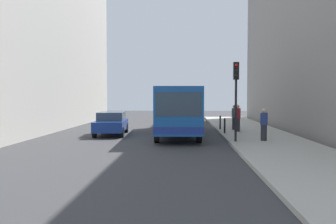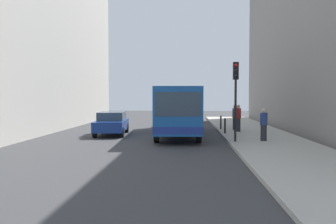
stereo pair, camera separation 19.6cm
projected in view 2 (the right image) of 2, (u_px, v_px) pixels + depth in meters
The scene contains 12 objects.
ground_plane at pixel (169, 139), 20.93m from camera, with size 80.00×80.00×0.00m, color #38383A.
sidewalk at pixel (262, 138), 20.64m from camera, with size 4.40×40.00×0.15m, color #ADA89E.
building_left at pixel (9, 10), 25.16m from camera, with size 7.00×32.00×17.18m, color #BCB7AD.
bus at pixel (177, 108), 23.12m from camera, with size 2.97×11.11×3.00m.
car_beside_bus at pixel (112, 123), 23.03m from camera, with size 2.12×4.52×1.48m.
car_behind_bus at pixel (186, 114), 33.83m from camera, with size 2.08×4.50×1.48m.
traffic_light at pixel (236, 86), 18.38m from camera, with size 0.28×0.33×4.10m.
bollard_near at pixel (225, 126), 22.63m from camera, with size 0.11×0.11×0.95m, color black.
bollard_mid at pixel (221, 122), 25.43m from camera, with size 0.11×0.11×0.95m, color black.
pedestrian_near_signal at pixel (264, 125), 18.75m from camera, with size 0.38×0.38×1.70m.
pedestrian_mid_sidewalk at pixel (238, 118), 23.71m from camera, with size 0.38×0.38×1.79m.
pedestrian_far_sidewalk at pixel (235, 117), 24.91m from camera, with size 0.38×0.38×1.74m.
Camera 2 is at (1.07, -20.82, 2.50)m, focal length 38.22 mm.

